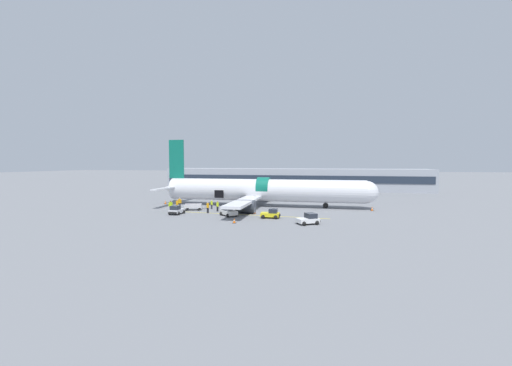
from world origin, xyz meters
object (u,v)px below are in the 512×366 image
at_px(baggage_tug_mid, 176,210).
at_px(suitcase_on_tarmac_upright, 179,210).
at_px(airplane, 261,190).
at_px(baggage_tug_rear, 271,214).
at_px(ground_crew_loader_b, 180,203).
at_px(baggage_tug_spare, 308,219).
at_px(ground_crew_supervisor, 171,206).
at_px(ground_crew_helper, 177,204).
at_px(ground_crew_driver, 208,207).
at_px(ground_crew_marshal, 218,206).
at_px(ground_crew_loader_a, 212,204).
at_px(baggage_tug_lead, 228,211).
at_px(baggage_cart_loading, 193,207).

distance_m(baggage_tug_mid, suitcase_on_tarmac_upright, 2.74).
height_order(airplane, suitcase_on_tarmac_upright, airplane).
height_order(airplane, baggage_tug_rear, airplane).
bearing_deg(ground_crew_loader_b, suitcase_on_tarmac_upright, -66.04).
bearing_deg(baggage_tug_spare, airplane, 121.75).
distance_m(airplane, ground_crew_supervisor, 16.21).
relative_size(ground_crew_helper, suitcase_on_tarmac_upright, 2.84).
bearing_deg(ground_crew_driver, suitcase_on_tarmac_upright, 174.92).
bearing_deg(airplane, ground_crew_marshal, -127.36).
distance_m(baggage_tug_rear, ground_crew_loader_a, 13.14).
bearing_deg(baggage_tug_rear, ground_crew_driver, 167.80).
bearing_deg(ground_crew_marshal, ground_crew_helper, 177.95).
distance_m(airplane, suitcase_on_tarmac_upright, 15.07).
relative_size(baggage_tug_lead, ground_crew_supervisor, 1.73).
relative_size(ground_crew_marshal, suitcase_on_tarmac_upright, 2.85).
height_order(baggage_cart_loading, ground_crew_loader_a, ground_crew_loader_a).
bearing_deg(suitcase_on_tarmac_upright, baggage_tug_lead, -13.72).
height_order(ground_crew_helper, suitcase_on_tarmac_upright, ground_crew_helper).
distance_m(baggage_tug_rear, baggage_cart_loading, 14.69).
relative_size(ground_crew_loader_b, ground_crew_driver, 1.05).
xyz_separation_m(ground_crew_loader_b, ground_crew_marshal, (7.60, -1.87, -0.08)).
bearing_deg(suitcase_on_tarmac_upright, baggage_tug_spare, -16.05).
xyz_separation_m(baggage_tug_rear, suitcase_on_tarmac_upright, (-15.64, 2.72, -0.35)).
bearing_deg(ground_crew_helper, baggage_tug_rear, -15.08).
height_order(airplane, ground_crew_loader_b, airplane).
bearing_deg(ground_crew_helper, suitcase_on_tarmac_upright, -56.79).
distance_m(baggage_tug_mid, ground_crew_loader_b, 6.47).
bearing_deg(ground_crew_helper, baggage_cart_loading, 1.46).
relative_size(baggage_tug_rear, ground_crew_helper, 1.63).
distance_m(airplane, baggage_tug_mid, 16.08).
xyz_separation_m(baggage_cart_loading, ground_crew_loader_a, (2.54, 1.90, 0.33)).
relative_size(baggage_tug_spare, ground_crew_supervisor, 1.75).
xyz_separation_m(ground_crew_loader_b, ground_crew_driver, (6.70, -3.88, -0.05)).
height_order(baggage_tug_rear, ground_crew_loader_a, ground_crew_loader_a).
distance_m(ground_crew_supervisor, ground_crew_marshal, 7.51).
relative_size(baggage_tug_mid, ground_crew_marshal, 1.57).
height_order(baggage_tug_mid, suitcase_on_tarmac_upright, baggage_tug_mid).
xyz_separation_m(baggage_tug_rear, ground_crew_helper, (-16.83, 4.54, 0.30)).
relative_size(airplane, ground_crew_loader_a, 25.37).
height_order(baggage_tug_mid, baggage_tug_rear, baggage_tug_rear).
distance_m(baggage_cart_loading, ground_crew_supervisor, 3.80).
xyz_separation_m(baggage_tug_lead, ground_crew_marshal, (-3.01, 3.77, 0.24)).
bearing_deg(baggage_tug_rear, baggage_tug_lead, 175.61).
bearing_deg(baggage_tug_spare, suitcase_on_tarmac_upright, 163.95).
bearing_deg(ground_crew_marshal, ground_crew_supervisor, -162.99).
distance_m(baggage_tug_rear, ground_crew_marshal, 10.48).
distance_m(baggage_tug_spare, ground_crew_driver, 16.90).
xyz_separation_m(baggage_cart_loading, suitcase_on_tarmac_upright, (-1.69, -1.89, -0.25)).
distance_m(baggage_tug_spare, ground_crew_loader_b, 24.55).
relative_size(airplane, suitcase_on_tarmac_upright, 66.59).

